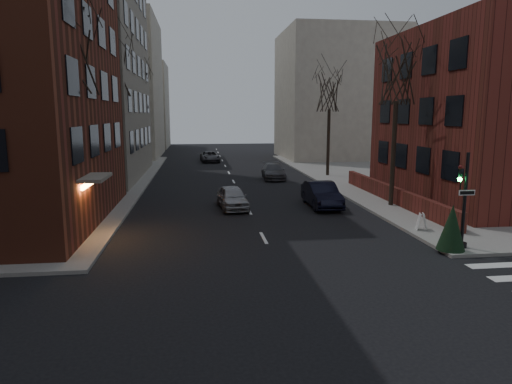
% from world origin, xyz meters
% --- Properties ---
extents(building_left_tan, '(18.00, 18.00, 28.00)m').
position_xyz_m(building_left_tan, '(-17.00, 34.00, 14.00)').
color(building_left_tan, gray).
rests_on(building_left_tan, ground).
extents(building_right_brick, '(12.00, 14.00, 11.00)m').
position_xyz_m(building_right_brick, '(16.50, 19.00, 5.50)').
color(building_right_brick, maroon).
rests_on(building_right_brick, ground).
extents(low_wall_right, '(0.35, 16.00, 1.00)m').
position_xyz_m(low_wall_right, '(9.30, 19.00, 0.65)').
color(low_wall_right, maroon).
rests_on(low_wall_right, sidewalk_far_right).
extents(building_distant_la, '(14.00, 16.00, 18.00)m').
position_xyz_m(building_distant_la, '(-15.00, 55.00, 9.00)').
color(building_distant_la, beige).
rests_on(building_distant_la, ground).
extents(building_distant_ra, '(14.00, 14.00, 16.00)m').
position_xyz_m(building_distant_ra, '(15.00, 50.00, 8.00)').
color(building_distant_ra, beige).
rests_on(building_distant_ra, ground).
extents(building_distant_lb, '(10.00, 12.00, 14.00)m').
position_xyz_m(building_distant_lb, '(-13.00, 72.00, 7.00)').
color(building_distant_lb, beige).
rests_on(building_distant_lb, ground).
extents(traffic_signal, '(0.76, 0.44, 4.00)m').
position_xyz_m(traffic_signal, '(7.94, 8.99, 1.91)').
color(traffic_signal, black).
rests_on(traffic_signal, sidewalk_far_right).
extents(tree_left_a, '(4.18, 4.18, 10.26)m').
position_xyz_m(tree_left_a, '(-8.80, 14.00, 8.47)').
color(tree_left_a, '#2D231C').
rests_on(tree_left_a, sidewalk_far_left).
extents(tree_left_b, '(4.40, 4.40, 10.80)m').
position_xyz_m(tree_left_b, '(-8.80, 26.00, 8.91)').
color(tree_left_b, '#2D231C').
rests_on(tree_left_b, sidewalk_far_left).
extents(tree_left_c, '(3.96, 3.96, 9.72)m').
position_xyz_m(tree_left_c, '(-8.80, 40.00, 8.03)').
color(tree_left_c, '#2D231C').
rests_on(tree_left_c, sidewalk_far_left).
extents(tree_right_a, '(3.96, 3.96, 9.72)m').
position_xyz_m(tree_right_a, '(8.80, 18.00, 8.03)').
color(tree_right_a, '#2D231C').
rests_on(tree_right_a, sidewalk_far_right).
extents(tree_right_b, '(3.74, 3.74, 9.18)m').
position_xyz_m(tree_right_b, '(8.80, 32.00, 7.59)').
color(tree_right_b, '#2D231C').
rests_on(tree_right_b, sidewalk_far_right).
extents(streetlamp_near, '(0.36, 0.36, 6.28)m').
position_xyz_m(streetlamp_near, '(-8.20, 22.00, 4.24)').
color(streetlamp_near, black).
rests_on(streetlamp_near, sidewalk_far_left).
extents(streetlamp_far, '(0.36, 0.36, 6.28)m').
position_xyz_m(streetlamp_far, '(-8.20, 42.00, 4.24)').
color(streetlamp_far, black).
rests_on(streetlamp_far, sidewalk_far_left).
extents(parked_sedan, '(1.66, 4.70, 1.54)m').
position_xyz_m(parked_sedan, '(4.58, 18.67, 0.77)').
color(parked_sedan, black).
rests_on(parked_sedan, ground).
extents(car_lane_silver, '(1.97, 4.16, 1.37)m').
position_xyz_m(car_lane_silver, '(-0.94, 18.86, 0.69)').
color(car_lane_silver, gray).
rests_on(car_lane_silver, ground).
extents(car_lane_gray, '(2.17, 4.76, 1.35)m').
position_xyz_m(car_lane_gray, '(3.64, 31.23, 0.68)').
color(car_lane_gray, '#46464C').
rests_on(car_lane_gray, ground).
extents(car_lane_far, '(2.43, 4.71, 1.27)m').
position_xyz_m(car_lane_far, '(-1.56, 46.45, 0.64)').
color(car_lane_far, '#434348').
rests_on(car_lane_far, ground).
extents(sandwich_board, '(0.48, 0.58, 0.81)m').
position_xyz_m(sandwich_board, '(7.75, 12.02, 0.56)').
color(sandwich_board, silver).
rests_on(sandwich_board, sidewalk_far_right).
extents(evergreen_shrub, '(1.38, 1.38, 1.90)m').
position_xyz_m(evergreen_shrub, '(7.34, 8.70, 1.10)').
color(evergreen_shrub, black).
rests_on(evergreen_shrub, sidewalk_far_right).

